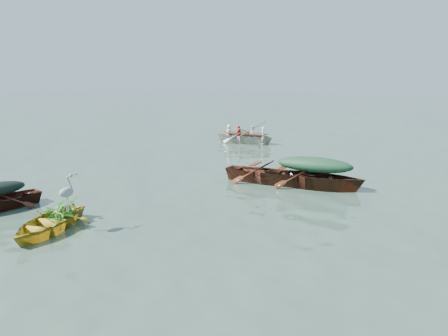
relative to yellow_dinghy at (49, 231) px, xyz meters
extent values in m
plane|color=#395042|center=(0.28, 3.15, 0.00)|extent=(140.00, 140.00, 0.00)
imported|color=gold|center=(0.00, 0.00, 0.00)|extent=(2.32, 3.39, 0.84)
imported|color=#451910|center=(3.94, 7.50, 0.00)|extent=(4.82, 2.04, 1.11)
imported|color=maroon|center=(2.37, 7.30, 0.00)|extent=(4.65, 1.88, 1.07)
imported|color=beige|center=(-2.83, 14.62, 0.00)|extent=(4.56, 1.82, 1.07)
ellipsoid|color=#183B24|center=(3.94, 7.50, 0.82)|extent=(2.65, 1.12, 0.52)
imported|color=#1D721F|center=(-0.16, 0.53, 0.72)|extent=(0.96, 1.08, 0.60)
imported|color=white|center=(-2.83, 14.62, 0.91)|extent=(3.22, 1.54, 0.76)
camera|label=1|loc=(9.14, -6.21, 3.81)|focal=35.00mm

